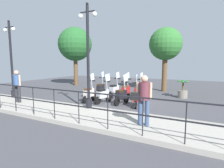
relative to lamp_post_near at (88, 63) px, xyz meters
name	(u,v)px	position (x,y,z in m)	size (l,w,h in m)	color
ground_plane	(118,101)	(2.40, -0.32, -2.11)	(28.00, 28.00, 0.00)	#424247
promenade_walkway	(85,115)	(-0.75, -0.32, -2.04)	(2.20, 20.00, 0.15)	#A39E93
fence_railing	(66,100)	(-1.80, -0.32, -1.23)	(0.04, 16.03, 1.07)	black
lamp_post_near	(88,63)	(0.00, 0.00, 0.00)	(0.26, 0.90, 4.42)	black
lamp_post_far	(12,64)	(0.00, 5.17, -0.07)	(0.26, 0.90, 4.26)	black
pedestrian_with_bag	(143,96)	(-0.99, -2.74, -1.03)	(0.34, 0.65, 1.59)	#384C70
pedestrian_distant	(17,84)	(-0.72, 3.75, -1.03)	(0.33, 0.49, 1.59)	#28282D
tree_large	(75,45)	(6.67, 6.02, 1.62)	(3.03, 3.03, 5.28)	brown
tree_distant	(166,45)	(6.94, -1.93, 1.28)	(2.34, 2.34, 4.61)	brown
potted_palm	(183,91)	(4.95, -3.40, -1.67)	(1.06, 0.66, 1.05)	slate
scooter_near_0	(136,97)	(1.66, -1.60, -1.63)	(1.20, 0.54, 1.54)	black
scooter_near_1	(122,95)	(1.77, -0.79, -1.63)	(1.22, 0.48, 1.54)	black
scooter_near_2	(103,94)	(1.58, 0.18, -1.63)	(1.21, 0.52, 1.54)	black
scooter_near_3	(89,93)	(1.50, 1.00, -1.63)	(1.23, 0.44, 1.54)	black
scooter_far_0	(139,91)	(3.36, -1.18, -1.63)	(1.23, 0.44, 1.54)	black
scooter_far_1	(126,90)	(3.31, -0.38, -1.63)	(1.23, 0.44, 1.54)	black
scooter_far_2	(115,89)	(3.33, 0.38, -1.63)	(1.23, 0.46, 1.54)	black
scooter_far_3	(101,88)	(3.35, 1.38, -1.63)	(1.23, 0.44, 1.54)	black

